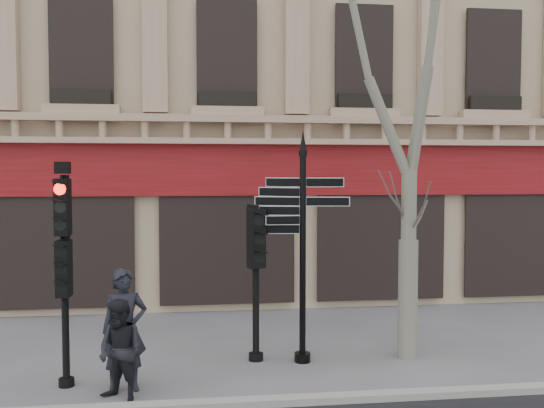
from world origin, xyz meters
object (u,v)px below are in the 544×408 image
Objects in this scene: traffic_signal_main at (64,245)px; traffic_signal_secondary at (256,255)px; plane_tree at (411,33)px; pedestrian_b at (120,351)px; fingerpost at (303,207)px; pedestrian_a at (124,330)px.

traffic_signal_main is 1.30× the size of traffic_signal_secondary.
plane_tree is (2.88, -0.20, 4.13)m from traffic_signal_secondary.
pedestrian_b is (-5.16, -1.55, -5.33)m from plane_tree.
fingerpost is 3.81m from pedestrian_a.
pedestrian_a is (0.98, -0.32, -1.35)m from traffic_signal_main.
pedestrian_b is (-2.28, -1.75, -1.20)m from traffic_signal_secondary.
pedestrian_a is at bearing -13.91° from traffic_signal_main.
traffic_signal_main is at bearing 179.59° from traffic_signal_secondary.
traffic_signal_secondary is 5.04m from plane_tree.
fingerpost is at bearing 62.91° from pedestrian_b.
pedestrian_a reaches higher than pedestrian_b.
traffic_signal_secondary reaches higher than pedestrian_a.
pedestrian_a is (-2.26, -1.29, -1.00)m from traffic_signal_secondary.
pedestrian_b is (-0.01, -0.45, -0.20)m from pedestrian_a.
traffic_signal_main reaches higher than traffic_signal_secondary.
plane_tree is 7.35m from pedestrian_a.
traffic_signal_secondary reaches higher than pedestrian_b.
plane_tree is at bearing -21.01° from traffic_signal_secondary.
traffic_signal_main is 1.70m from pedestrian_a.
traffic_signal_secondary is at bearing 20.91° from traffic_signal_main.
pedestrian_a is at bearing -142.34° from fingerpost.
traffic_signal_secondary is 2.79m from pedestrian_a.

